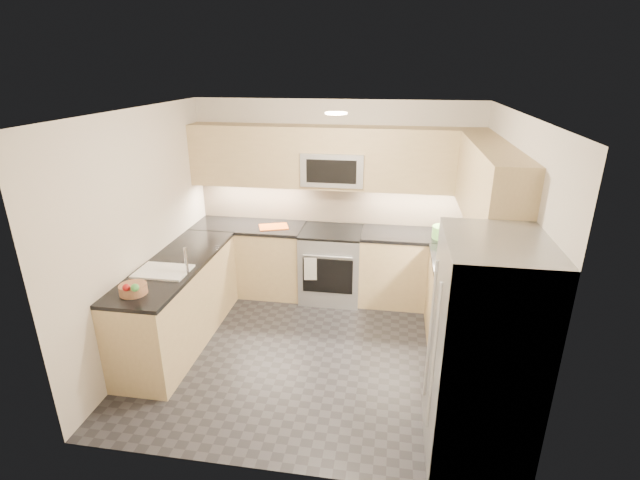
% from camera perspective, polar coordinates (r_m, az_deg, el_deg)
% --- Properties ---
extents(floor, '(3.60, 3.20, 0.00)m').
position_cam_1_polar(floor, '(5.13, -0.63, -13.50)').
color(floor, black).
rests_on(floor, ground).
extents(ceiling, '(3.60, 3.20, 0.02)m').
position_cam_1_polar(ceiling, '(4.25, -0.77, 15.52)').
color(ceiling, beige).
rests_on(ceiling, wall_back).
extents(wall_back, '(3.60, 0.02, 2.50)m').
position_cam_1_polar(wall_back, '(6.05, 1.87, 5.06)').
color(wall_back, beige).
rests_on(wall_back, floor).
extents(wall_front, '(3.60, 0.02, 2.50)m').
position_cam_1_polar(wall_front, '(3.14, -5.72, -10.88)').
color(wall_front, beige).
rests_on(wall_front, floor).
extents(wall_left, '(0.02, 3.20, 2.50)m').
position_cam_1_polar(wall_left, '(5.15, -20.87, 0.79)').
color(wall_left, beige).
rests_on(wall_left, floor).
extents(wall_right, '(0.02, 3.20, 2.50)m').
position_cam_1_polar(wall_right, '(4.61, 21.93, -1.62)').
color(wall_right, beige).
rests_on(wall_right, floor).
extents(base_cab_back_left, '(1.42, 0.60, 0.90)m').
position_cam_1_polar(base_cab_back_left, '(6.26, -8.52, -2.37)').
color(base_cab_back_left, tan).
rests_on(base_cab_back_left, floor).
extents(base_cab_back_right, '(1.42, 0.60, 0.90)m').
position_cam_1_polar(base_cab_back_right, '(6.01, 11.80, -3.64)').
color(base_cab_back_right, tan).
rests_on(base_cab_back_right, floor).
extents(base_cab_right, '(0.60, 1.70, 0.90)m').
position_cam_1_polar(base_cab_right, '(5.03, 16.99, -9.26)').
color(base_cab_right, tan).
rests_on(base_cab_right, floor).
extents(base_cab_peninsula, '(0.60, 2.00, 0.90)m').
position_cam_1_polar(base_cab_peninsula, '(5.32, -16.93, -7.48)').
color(base_cab_peninsula, tan).
rests_on(base_cab_peninsula, floor).
extents(countertop_back_left, '(1.42, 0.63, 0.04)m').
position_cam_1_polar(countertop_back_left, '(6.09, -8.75, 1.70)').
color(countertop_back_left, black).
rests_on(countertop_back_left, base_cab_back_left).
extents(countertop_back_right, '(1.42, 0.63, 0.04)m').
position_cam_1_polar(countertop_back_right, '(5.83, 12.14, 0.57)').
color(countertop_back_right, black).
rests_on(countertop_back_right, base_cab_back_right).
extents(countertop_right, '(0.63, 1.70, 0.04)m').
position_cam_1_polar(countertop_right, '(4.82, 17.57, -4.40)').
color(countertop_right, black).
rests_on(countertop_right, base_cab_right).
extents(countertop_peninsula, '(0.63, 2.00, 0.04)m').
position_cam_1_polar(countertop_peninsula, '(5.12, -17.47, -2.84)').
color(countertop_peninsula, black).
rests_on(countertop_peninsula, base_cab_peninsula).
extents(upper_cab_back, '(3.60, 0.35, 0.75)m').
position_cam_1_polar(upper_cab_back, '(5.74, 1.72, 10.11)').
color(upper_cab_back, tan).
rests_on(upper_cab_back, wall_back).
extents(upper_cab_right, '(0.35, 1.95, 0.75)m').
position_cam_1_polar(upper_cab_right, '(4.66, 20.10, 6.32)').
color(upper_cab_right, tan).
rests_on(upper_cab_right, wall_right).
extents(backsplash_back, '(3.60, 0.01, 0.51)m').
position_cam_1_polar(backsplash_back, '(6.06, 1.86, 4.55)').
color(backsplash_back, '#C5AB8E').
rests_on(backsplash_back, wall_back).
extents(backsplash_right, '(0.01, 2.30, 0.51)m').
position_cam_1_polar(backsplash_right, '(5.04, 20.78, -0.27)').
color(backsplash_right, '#C5AB8E').
rests_on(backsplash_right, wall_right).
extents(gas_range, '(0.76, 0.65, 0.91)m').
position_cam_1_polar(gas_range, '(6.01, 1.39, -3.09)').
color(gas_range, '#A2A4A9').
rests_on(gas_range, floor).
extents(range_cooktop, '(0.76, 0.65, 0.03)m').
position_cam_1_polar(range_cooktop, '(5.84, 1.43, 1.04)').
color(range_cooktop, black).
rests_on(range_cooktop, gas_range).
extents(oven_door_glass, '(0.62, 0.02, 0.45)m').
position_cam_1_polar(oven_door_glass, '(5.72, 0.94, -4.46)').
color(oven_door_glass, black).
rests_on(oven_door_glass, gas_range).
extents(oven_handle, '(0.60, 0.02, 0.02)m').
position_cam_1_polar(oven_handle, '(5.59, 0.93, -2.05)').
color(oven_handle, '#B2B5BA').
rests_on(oven_handle, gas_range).
extents(microwave, '(0.76, 0.40, 0.40)m').
position_cam_1_polar(microwave, '(5.75, 1.67, 8.84)').
color(microwave, '#A7AAAF').
rests_on(microwave, upper_cab_back).
extents(microwave_door, '(0.60, 0.01, 0.28)m').
position_cam_1_polar(microwave_door, '(5.55, 1.39, 8.41)').
color(microwave_door, black).
rests_on(microwave_door, microwave).
extents(refrigerator, '(0.70, 0.90, 1.80)m').
position_cam_1_polar(refrigerator, '(3.69, 19.41, -13.18)').
color(refrigerator, '#969A9D').
rests_on(refrigerator, floor).
extents(fridge_handle_left, '(0.02, 0.02, 1.20)m').
position_cam_1_polar(fridge_handle_left, '(3.46, 13.80, -14.01)').
color(fridge_handle_left, '#B2B5BA').
rests_on(fridge_handle_left, refrigerator).
extents(fridge_handle_right, '(0.02, 0.02, 1.20)m').
position_cam_1_polar(fridge_handle_right, '(3.76, 13.43, -10.90)').
color(fridge_handle_right, '#B2B5BA').
rests_on(fridge_handle_right, refrigerator).
extents(sink_basin, '(0.52, 0.38, 0.16)m').
position_cam_1_polar(sink_basin, '(4.94, -18.66, -4.40)').
color(sink_basin, white).
rests_on(sink_basin, base_cab_peninsula).
extents(faucet, '(0.03, 0.03, 0.28)m').
position_cam_1_polar(faucet, '(4.75, -16.15, -2.50)').
color(faucet, silver).
rests_on(faucet, countertop_peninsula).
extents(utensil_bowl, '(0.31, 0.31, 0.15)m').
position_cam_1_polar(utensil_bowl, '(5.72, 14.88, 0.93)').
color(utensil_bowl, '#68BA50').
rests_on(utensil_bowl, countertop_back_right).
extents(cutting_board, '(0.43, 0.36, 0.01)m').
position_cam_1_polar(cutting_board, '(5.95, -5.73, 1.63)').
color(cutting_board, '#CC5113').
rests_on(cutting_board, countertop_back_left).
extents(fruit_basket, '(0.29, 0.29, 0.09)m').
position_cam_1_polar(fruit_basket, '(4.55, -22.00, -5.63)').
color(fruit_basket, '#A36E4C').
rests_on(fruit_basket, countertop_peninsula).
extents(fruit_apple, '(0.07, 0.07, 0.07)m').
position_cam_1_polar(fruit_apple, '(4.43, -22.75, -5.43)').
color(fruit_apple, '#A61313').
rests_on(fruit_apple, fruit_basket).
extents(fruit_pear, '(0.07, 0.07, 0.07)m').
position_cam_1_polar(fruit_pear, '(4.40, -21.82, -5.47)').
color(fruit_pear, green).
rests_on(fruit_pear, fruit_basket).
extents(dish_towel_check, '(0.16, 0.04, 0.29)m').
position_cam_1_polar(dish_towel_check, '(5.67, -1.20, -3.58)').
color(dish_towel_check, silver).
rests_on(dish_towel_check, oven_handle).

